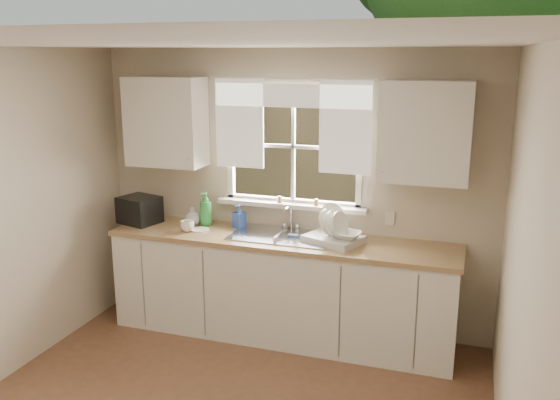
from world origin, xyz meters
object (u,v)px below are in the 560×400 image
(cup, at_px, (187,226))
(soap_bottle_a, at_px, (206,209))
(dish_rack, at_px, (333,235))
(black_appliance, at_px, (140,210))

(cup, bearing_deg, soap_bottle_a, 85.78)
(dish_rack, height_order, soap_bottle_a, soap_bottle_a)
(dish_rack, distance_m, cup, 1.31)
(soap_bottle_a, relative_size, black_appliance, 0.93)
(cup, distance_m, black_appliance, 0.57)
(dish_rack, bearing_deg, soap_bottle_a, 174.32)
(dish_rack, relative_size, cup, 4.31)
(dish_rack, height_order, cup, dish_rack)
(soap_bottle_a, relative_size, cup, 2.53)
(dish_rack, bearing_deg, black_appliance, 179.90)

